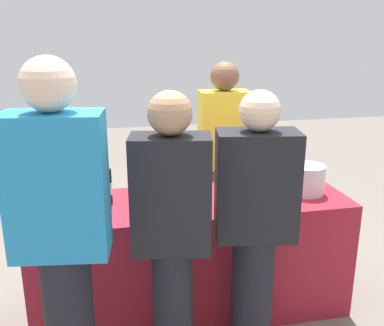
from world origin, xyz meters
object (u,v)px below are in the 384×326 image
object	(u,v)px
wine_bottle_0	(78,186)
wine_bottle_1	(107,186)
server_pouring	(223,157)
wine_bottle_3	(264,176)
guest_2	(255,225)
wine_glass_3	(273,187)
wine_bottle_4	(276,173)
wine_glass_1	(220,190)
wine_glass_2	(259,186)
wine_bottle_2	(150,179)
guest_0	(62,236)
wine_glass_0	(176,190)
ice_bucket	(307,179)
guest_1	(172,235)

from	to	relation	value
wine_bottle_0	wine_bottle_1	distance (m)	0.19
server_pouring	wine_bottle_3	bearing A→B (deg)	104.43
wine_bottle_0	server_pouring	bearing A→B (deg)	24.28
guest_2	wine_glass_3	bearing A→B (deg)	67.68
wine_bottle_4	wine_glass_3	bearing A→B (deg)	-116.93
wine_bottle_4	wine_glass_1	size ratio (longest dim) A/B	2.34
wine_bottle_1	wine_glass_2	xyz separation A→B (m)	(0.96, -0.12, -0.03)
wine_bottle_4	guest_2	world-z (taller)	guest_2
wine_bottle_2	guest_0	size ratio (longest dim) A/B	0.19
wine_glass_0	ice_bucket	distance (m)	0.89
wine_bottle_2	server_pouring	size ratio (longest dim) A/B	0.20
wine_bottle_3	wine_glass_2	distance (m)	0.15
wine_bottle_0	wine_bottle_3	size ratio (longest dim) A/B	0.96
guest_2	wine_glass_0	bearing A→B (deg)	136.77
wine_glass_2	ice_bucket	bearing A→B (deg)	5.35
wine_bottle_1	wine_glass_0	bearing A→B (deg)	-16.59
wine_bottle_0	wine_glass_1	size ratio (longest dim) A/B	2.24
wine_bottle_2	wine_glass_3	distance (m)	0.79
wine_bottle_1	wine_glass_2	size ratio (longest dim) A/B	2.45
wine_bottle_4	server_pouring	size ratio (longest dim) A/B	0.19
wine_glass_0	wine_bottle_0	bearing A→B (deg)	161.47
server_pouring	guest_0	world-z (taller)	guest_0
wine_bottle_2	wine_bottle_1	bearing A→B (deg)	-165.71
wine_glass_3	ice_bucket	world-z (taller)	ice_bucket
wine_glass_2	guest_1	bearing A→B (deg)	-140.81
wine_bottle_3	guest_2	bearing A→B (deg)	-114.67
server_pouring	guest_0	bearing A→B (deg)	51.27
wine_bottle_2	server_pouring	bearing A→B (deg)	38.05
wine_bottle_0	guest_1	bearing A→B (deg)	-56.93
ice_bucket	server_pouring	world-z (taller)	server_pouring
wine_bottle_3	wine_glass_0	size ratio (longest dim) A/B	2.19
wine_bottle_0	guest_0	size ratio (longest dim) A/B	0.17
wine_bottle_2	server_pouring	xyz separation A→B (m)	(0.63, 0.49, -0.03)
wine_bottle_0	server_pouring	size ratio (longest dim) A/B	0.18
wine_glass_1	wine_bottle_2	bearing A→B (deg)	150.83
wine_bottle_0	wine_bottle_2	xyz separation A→B (m)	(0.46, -0.00, 0.01)
guest_0	guest_1	bearing A→B (deg)	17.20
ice_bucket	wine_bottle_3	bearing A→B (deg)	160.94
wine_bottle_3	wine_glass_0	xyz separation A→B (m)	(-0.62, -0.13, -0.01)
wine_bottle_3	ice_bucket	size ratio (longest dim) A/B	1.30
wine_bottle_0	wine_bottle_4	bearing A→B (deg)	-1.51
wine_glass_3	guest_2	bearing A→B (deg)	-122.26
wine_bottle_2	guest_2	xyz separation A→B (m)	(0.48, -0.66, -0.08)
wine_bottle_3	guest_1	size ratio (longest dim) A/B	0.19
ice_bucket	guest_1	world-z (taller)	guest_1
wine_bottle_3	server_pouring	world-z (taller)	server_pouring
wine_bottle_0	guest_0	world-z (taller)	guest_0
wine_bottle_2	guest_0	bearing A→B (deg)	-121.35
wine_bottle_4	guest_1	xyz separation A→B (m)	(-0.84, -0.70, -0.05)
ice_bucket	wine_bottle_4	bearing A→B (deg)	141.98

